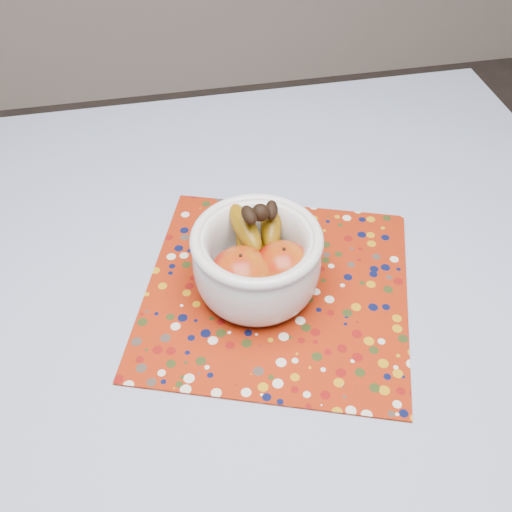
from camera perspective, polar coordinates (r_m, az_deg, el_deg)
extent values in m
cube|color=brown|center=(0.88, -1.23, -9.26)|extent=(1.20, 1.20, 0.04)
cylinder|color=brown|center=(1.62, 14.19, 1.53)|extent=(0.06, 0.06, 0.71)
cylinder|color=brown|center=(1.57, 20.17, -8.89)|extent=(0.04, 0.04, 0.47)
cube|color=#647BA8|center=(0.86, -1.25, -8.30)|extent=(1.32, 1.32, 0.01)
cube|color=maroon|center=(0.91, 1.99, -3.24)|extent=(0.50, 0.50, 0.00)
cylinder|color=silver|center=(0.90, 0.06, -2.93)|extent=(0.09, 0.09, 0.01)
cylinder|color=silver|center=(0.90, 0.06, -2.53)|extent=(0.14, 0.14, 0.01)
torus|color=silver|center=(0.83, 0.07, 1.66)|extent=(0.19, 0.19, 0.02)
ellipsoid|color=maroon|center=(0.84, -1.42, -1.96)|extent=(0.09, 0.09, 0.08)
ellipsoid|color=maroon|center=(0.86, 2.60, -1.22)|extent=(0.09, 0.09, 0.08)
sphere|color=black|center=(0.85, 0.43, 4.16)|extent=(0.03, 0.03, 0.03)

